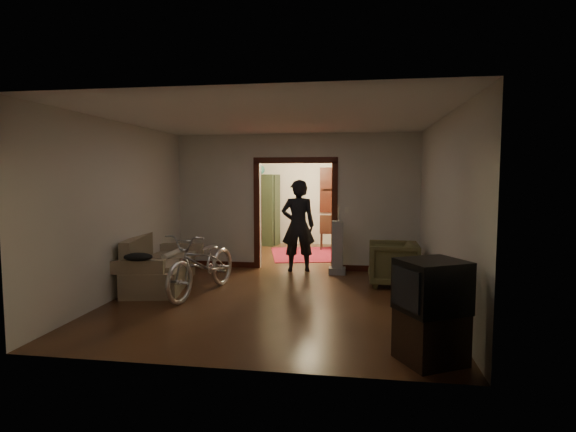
% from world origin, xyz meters
% --- Properties ---
extents(floor, '(5.00, 8.50, 0.01)m').
position_xyz_m(floor, '(0.00, 0.00, 0.00)').
color(floor, '#341D10').
rests_on(floor, ground).
extents(ceiling, '(5.00, 8.50, 0.01)m').
position_xyz_m(ceiling, '(0.00, 0.00, 2.80)').
color(ceiling, white).
rests_on(ceiling, floor).
extents(wall_back, '(5.00, 0.02, 2.80)m').
position_xyz_m(wall_back, '(0.00, 4.25, 1.40)').
color(wall_back, beige).
rests_on(wall_back, floor).
extents(wall_left, '(0.02, 8.50, 2.80)m').
position_xyz_m(wall_left, '(-2.50, 0.00, 1.40)').
color(wall_left, beige).
rests_on(wall_left, floor).
extents(wall_right, '(0.02, 8.50, 2.80)m').
position_xyz_m(wall_right, '(2.50, 0.00, 1.40)').
color(wall_right, beige).
rests_on(wall_right, floor).
extents(partition_wall, '(5.00, 0.14, 2.80)m').
position_xyz_m(partition_wall, '(0.00, 0.75, 1.40)').
color(partition_wall, beige).
rests_on(partition_wall, floor).
extents(door_casing, '(1.74, 0.20, 2.32)m').
position_xyz_m(door_casing, '(0.00, 0.75, 1.10)').
color(door_casing, '#34130C').
rests_on(door_casing, floor).
extents(far_window, '(0.98, 0.06, 1.28)m').
position_xyz_m(far_window, '(0.70, 4.21, 1.55)').
color(far_window, black).
rests_on(far_window, wall_back).
extents(chandelier, '(0.24, 0.24, 0.24)m').
position_xyz_m(chandelier, '(0.00, 2.50, 2.35)').
color(chandelier, '#FFE0A5').
rests_on(chandelier, ceiling).
extents(light_switch, '(0.08, 0.01, 0.12)m').
position_xyz_m(light_switch, '(1.05, 0.68, 1.25)').
color(light_switch, silver).
rests_on(light_switch, partition_wall).
extents(sofa, '(1.24, 2.09, 0.90)m').
position_xyz_m(sofa, '(-2.15, -1.09, 0.45)').
color(sofa, '#72654C').
rests_on(sofa, floor).
extents(rolled_paper, '(0.10, 0.80, 0.10)m').
position_xyz_m(rolled_paper, '(-2.05, -0.79, 0.53)').
color(rolled_paper, beige).
rests_on(rolled_paper, sofa).
extents(jacket, '(0.45, 0.34, 0.13)m').
position_xyz_m(jacket, '(-2.10, -2.00, 0.68)').
color(jacket, black).
rests_on(jacket, sofa).
extents(bicycle, '(1.07, 2.06, 1.03)m').
position_xyz_m(bicycle, '(-1.22, -1.51, 0.52)').
color(bicycle, silver).
rests_on(bicycle, floor).
extents(armchair, '(0.88, 0.85, 0.78)m').
position_xyz_m(armchair, '(1.90, -0.45, 0.39)').
color(armchair, brown).
rests_on(armchair, floor).
extents(tv_stand, '(0.78, 0.76, 0.54)m').
position_xyz_m(tv_stand, '(2.03, -3.75, 0.27)').
color(tv_stand, black).
rests_on(tv_stand, floor).
extents(crt_tv, '(0.81, 0.79, 0.54)m').
position_xyz_m(crt_tv, '(2.03, -3.75, 0.81)').
color(crt_tv, black).
rests_on(crt_tv, tv_stand).
extents(vacuum, '(0.38, 0.34, 1.06)m').
position_xyz_m(vacuum, '(0.89, 0.34, 0.53)').
color(vacuum, gray).
rests_on(vacuum, floor).
extents(person, '(0.76, 0.58, 1.86)m').
position_xyz_m(person, '(0.08, 0.52, 0.93)').
color(person, black).
rests_on(person, floor).
extents(oriental_rug, '(2.08, 2.46, 0.02)m').
position_xyz_m(oriental_rug, '(0.02, 2.46, 0.01)').
color(oriental_rug, maroon).
rests_on(oriental_rug, floor).
extents(locker, '(1.09, 0.76, 1.99)m').
position_xyz_m(locker, '(-1.45, 3.91, 0.99)').
color(locker, black).
rests_on(locker, floor).
extents(globe, '(0.27, 0.27, 0.27)m').
position_xyz_m(globe, '(-1.45, 3.91, 1.94)').
color(globe, '#1E5972').
rests_on(globe, locker).
extents(desk, '(1.10, 0.66, 0.79)m').
position_xyz_m(desk, '(1.21, 3.53, 0.39)').
color(desk, black).
rests_on(desk, floor).
extents(desk_chair, '(0.45, 0.45, 0.92)m').
position_xyz_m(desk_chair, '(0.51, 3.35, 0.46)').
color(desk_chair, black).
rests_on(desk_chair, floor).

